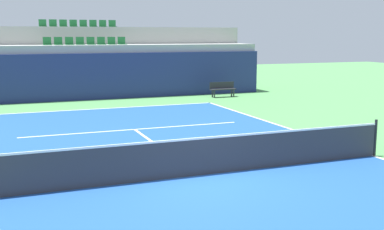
% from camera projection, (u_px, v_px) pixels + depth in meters
% --- Properties ---
extents(ground_plane, '(80.00, 80.00, 0.00)m').
position_uv_depth(ground_plane, '(200.00, 176.00, 12.19)').
color(ground_plane, '#4C8C4C').
extents(court_surface, '(11.00, 24.00, 0.01)m').
position_uv_depth(court_surface, '(200.00, 175.00, 12.19)').
color(court_surface, '#1E4C99').
rests_on(court_surface, ground_plane).
extents(baseline_far, '(11.00, 0.10, 0.00)m').
position_uv_depth(baseline_far, '(105.00, 109.00, 23.17)').
color(baseline_far, white).
rests_on(baseline_far, court_surface).
extents(sideline_right, '(0.10, 24.00, 0.00)m').
position_uv_depth(sideline_right, '(373.00, 156.00, 14.15)').
color(sideline_right, white).
rests_on(sideline_right, court_surface).
extents(service_line_far, '(8.26, 0.10, 0.00)m').
position_uv_depth(service_line_far, '(135.00, 129.00, 18.07)').
color(service_line_far, white).
rests_on(service_line_far, court_surface).
extents(centre_service_line, '(0.10, 6.40, 0.00)m').
position_uv_depth(centre_service_line, '(161.00, 148.00, 15.13)').
color(centre_service_line, white).
rests_on(centre_service_line, court_surface).
extents(back_wall, '(20.09, 0.30, 2.50)m').
position_uv_depth(back_wall, '(91.00, 77.00, 26.22)').
color(back_wall, navy).
rests_on(back_wall, ground_plane).
extents(stands_tier_lower, '(20.09, 2.40, 2.93)m').
position_uv_depth(stands_tier_lower, '(87.00, 71.00, 27.42)').
color(stands_tier_lower, '#9E9E99').
rests_on(stands_tier_lower, ground_plane).
extents(stands_tier_upper, '(20.09, 2.40, 3.94)m').
position_uv_depth(stands_tier_upper, '(80.00, 60.00, 29.55)').
color(stands_tier_upper, '#9E9E99').
rests_on(stands_tier_upper, ground_plane).
extents(seating_row_lower, '(4.59, 0.44, 0.44)m').
position_uv_depth(seating_row_lower, '(86.00, 43.00, 27.25)').
color(seating_row_lower, '#1E6633').
rests_on(seating_row_lower, stands_tier_lower).
extents(seating_row_upper, '(4.59, 0.44, 0.44)m').
position_uv_depth(seating_row_upper, '(79.00, 25.00, 29.29)').
color(seating_row_upper, '#1E6633').
rests_on(seating_row_upper, stands_tier_upper).
extents(tennis_net, '(11.08, 0.08, 1.07)m').
position_uv_depth(tennis_net, '(200.00, 156.00, 12.11)').
color(tennis_net, black).
rests_on(tennis_net, court_surface).
extents(player_bench, '(1.50, 0.40, 0.85)m').
position_uv_depth(player_bench, '(223.00, 88.00, 27.45)').
color(player_bench, '#232328').
rests_on(player_bench, ground_plane).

